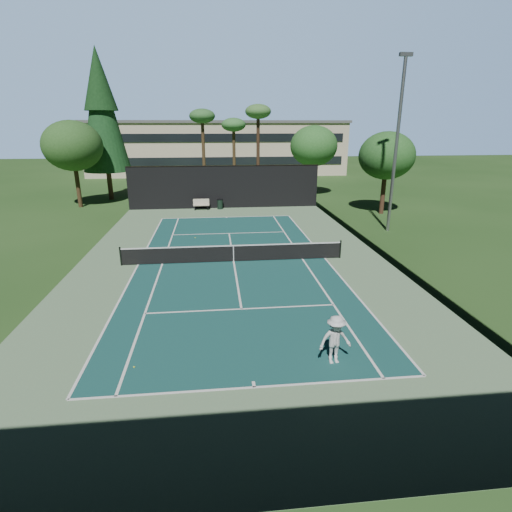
{
  "coord_description": "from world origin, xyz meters",
  "views": [
    {
      "loc": [
        -1.04,
        -22.14,
        7.64
      ],
      "look_at": [
        1.0,
        -3.0,
        1.3
      ],
      "focal_mm": 28.0,
      "sensor_mm": 36.0,
      "label": 1
    }
  ],
  "objects_px": {
    "tennis_ball_a": "(134,367)",
    "tennis_ball_b": "(231,246)",
    "tennis_ball_c": "(226,246)",
    "player": "(335,340)",
    "park_bench": "(201,204)",
    "tennis_net": "(234,253)",
    "trash_bin": "(220,204)",
    "tennis_ball_d": "(195,238)"
  },
  "relations": [
    {
      "from": "park_bench",
      "to": "tennis_ball_d",
      "type": "bearing_deg",
      "value": -91.24
    },
    {
      "from": "tennis_ball_b",
      "to": "tennis_ball_d",
      "type": "height_order",
      "value": "same"
    },
    {
      "from": "tennis_ball_a",
      "to": "tennis_ball_c",
      "type": "height_order",
      "value": "tennis_ball_c"
    },
    {
      "from": "tennis_ball_d",
      "to": "park_bench",
      "type": "xyz_separation_m",
      "value": [
        0.21,
        9.96,
        0.51
      ]
    },
    {
      "from": "tennis_ball_c",
      "to": "park_bench",
      "type": "bearing_deg",
      "value": 98.87
    },
    {
      "from": "tennis_ball_b",
      "to": "tennis_ball_a",
      "type": "bearing_deg",
      "value": -105.86
    },
    {
      "from": "tennis_ball_b",
      "to": "park_bench",
      "type": "relative_size",
      "value": 0.05
    },
    {
      "from": "tennis_net",
      "to": "tennis_ball_a",
      "type": "bearing_deg",
      "value": -110.26
    },
    {
      "from": "tennis_ball_a",
      "to": "tennis_ball_b",
      "type": "bearing_deg",
      "value": 74.14
    },
    {
      "from": "player",
      "to": "tennis_ball_a",
      "type": "relative_size",
      "value": 26.44
    },
    {
      "from": "tennis_net",
      "to": "tennis_ball_d",
      "type": "xyz_separation_m",
      "value": [
        -2.45,
        5.39,
        -0.52
      ]
    },
    {
      "from": "tennis_ball_a",
      "to": "tennis_ball_c",
      "type": "distance_m",
      "value": 14.09
    },
    {
      "from": "tennis_net",
      "to": "tennis_ball_c",
      "type": "distance_m",
      "value": 3.3
    },
    {
      "from": "trash_bin",
      "to": "park_bench",
      "type": "bearing_deg",
      "value": -174.46
    },
    {
      "from": "trash_bin",
      "to": "tennis_ball_a",
      "type": "bearing_deg",
      "value": -97.42
    },
    {
      "from": "tennis_ball_d",
      "to": "park_bench",
      "type": "bearing_deg",
      "value": 88.76
    },
    {
      "from": "tennis_net",
      "to": "tennis_ball_c",
      "type": "bearing_deg",
      "value": 96.01
    },
    {
      "from": "tennis_ball_c",
      "to": "trash_bin",
      "type": "distance_m",
      "value": 12.29
    },
    {
      "from": "tennis_net",
      "to": "park_bench",
      "type": "relative_size",
      "value": 8.6
    },
    {
      "from": "tennis_ball_b",
      "to": "park_bench",
      "type": "distance_m",
      "value": 12.54
    },
    {
      "from": "park_bench",
      "to": "tennis_ball_b",
      "type": "bearing_deg",
      "value": -79.87
    },
    {
      "from": "tennis_net",
      "to": "tennis_ball_b",
      "type": "height_order",
      "value": "tennis_net"
    },
    {
      "from": "tennis_ball_d",
      "to": "trash_bin",
      "type": "xyz_separation_m",
      "value": [
        1.98,
        10.13,
        0.44
      ]
    },
    {
      "from": "player",
      "to": "tennis_ball_d",
      "type": "xyz_separation_m",
      "value": [
        -5.26,
        16.19,
        -0.82
      ]
    },
    {
      "from": "park_bench",
      "to": "player",
      "type": "bearing_deg",
      "value": -79.07
    },
    {
      "from": "trash_bin",
      "to": "tennis_ball_d",
      "type": "bearing_deg",
      "value": -101.06
    },
    {
      "from": "tennis_ball_c",
      "to": "park_bench",
      "type": "distance_m",
      "value": 12.27
    },
    {
      "from": "player",
      "to": "tennis_ball_b",
      "type": "height_order",
      "value": "player"
    },
    {
      "from": "park_bench",
      "to": "tennis_ball_a",
      "type": "bearing_deg",
      "value": -93.58
    },
    {
      "from": "park_bench",
      "to": "trash_bin",
      "type": "xyz_separation_m",
      "value": [
        1.76,
        0.17,
        -0.07
      ]
    },
    {
      "from": "tennis_ball_b",
      "to": "tennis_ball_d",
      "type": "distance_m",
      "value": 3.39
    },
    {
      "from": "tennis_ball_a",
      "to": "player",
      "type": "bearing_deg",
      "value": -3.26
    },
    {
      "from": "player",
      "to": "trash_bin",
      "type": "height_order",
      "value": "player"
    },
    {
      "from": "park_bench",
      "to": "trash_bin",
      "type": "relative_size",
      "value": 1.59
    },
    {
      "from": "tennis_ball_c",
      "to": "trash_bin",
      "type": "bearing_deg",
      "value": 90.59
    },
    {
      "from": "tennis_ball_b",
      "to": "tennis_net",
      "type": "bearing_deg",
      "value": -89.47
    },
    {
      "from": "tennis_net",
      "to": "player",
      "type": "bearing_deg",
      "value": -75.38
    },
    {
      "from": "tennis_net",
      "to": "tennis_ball_a",
      "type": "distance_m",
      "value": 11.11
    },
    {
      "from": "tennis_ball_d",
      "to": "trash_bin",
      "type": "relative_size",
      "value": 0.08
    },
    {
      "from": "tennis_ball_a",
      "to": "tennis_ball_b",
      "type": "relative_size",
      "value": 0.88
    },
    {
      "from": "player",
      "to": "tennis_ball_c",
      "type": "relative_size",
      "value": 24.47
    },
    {
      "from": "tennis_ball_b",
      "to": "tennis_ball_d",
      "type": "xyz_separation_m",
      "value": [
        -2.42,
        2.37,
        -0.0
      ]
    }
  ]
}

